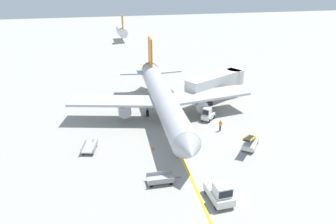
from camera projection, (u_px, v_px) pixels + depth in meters
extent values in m
plane|color=#9E9B93|center=(177.00, 152.00, 41.62)|extent=(300.00, 300.00, 0.00)
cube|color=yellow|center=(172.00, 134.00, 46.24)|extent=(4.77, 79.89, 0.01)
cylinder|color=#B2B5BA|center=(163.00, 99.00, 49.49)|extent=(4.97, 30.14, 3.30)
cone|color=#B2B5BA|center=(189.00, 151.00, 34.78)|extent=(3.36, 2.58, 3.23)
cone|color=#B2B5BA|center=(149.00, 68.00, 64.22)|extent=(3.29, 2.97, 3.14)
cube|color=#B2B5BA|center=(208.00, 95.00, 52.27)|extent=(13.52, 6.34, 0.36)
cylinder|color=gray|center=(200.00, 104.00, 51.47)|extent=(2.08, 3.30, 1.90)
cube|color=#B2B5BA|center=(113.00, 101.00, 49.73)|extent=(13.70, 7.66, 0.36)
cylinder|color=gray|center=(124.00, 109.00, 49.49)|extent=(2.08, 3.30, 1.90)
cube|color=orange|center=(150.00, 52.00, 60.64)|extent=(0.50, 4.01, 5.20)
cube|color=#B2B5BA|center=(167.00, 71.00, 62.19)|extent=(5.37, 2.63, 0.24)
cube|color=#B2B5BA|center=(135.00, 73.00, 61.17)|extent=(5.53, 3.17, 0.24)
cylinder|color=#4C4C51|center=(180.00, 146.00, 39.77)|extent=(0.20, 0.20, 3.12)
cylinder|color=black|center=(179.00, 155.00, 40.26)|extent=(0.38, 0.58, 0.56)
cylinder|color=#4C4C51|center=(175.00, 105.00, 52.40)|extent=(0.20, 0.20, 3.12)
cylinder|color=black|center=(175.00, 111.00, 52.81)|extent=(0.40, 0.98, 0.96)
cylinder|color=#4C4C51|center=(147.00, 107.00, 51.65)|extent=(0.20, 0.20, 3.12)
cylinder|color=black|center=(147.00, 113.00, 52.07)|extent=(0.40, 0.98, 0.96)
cube|color=black|center=(185.00, 139.00, 36.46)|extent=(2.86, 1.16, 0.60)
cube|color=silver|center=(215.00, 82.00, 56.66)|extent=(11.81, 7.95, 2.50)
cylinder|color=silver|center=(235.00, 76.00, 60.17)|extent=(3.20, 3.20, 2.50)
cylinder|color=#59595B|center=(207.00, 98.00, 56.48)|extent=(0.56, 0.56, 2.35)
cube|color=#333338|center=(207.00, 103.00, 56.83)|extent=(1.80, 1.40, 0.50)
cube|color=silver|center=(219.00, 194.00, 32.46)|extent=(2.03, 3.67, 0.80)
cube|color=silver|center=(222.00, 190.00, 31.54)|extent=(1.58, 1.67, 1.10)
cube|color=black|center=(226.00, 194.00, 30.85)|extent=(1.43, 0.13, 0.77)
cylinder|color=black|center=(232.00, 204.00, 31.70)|extent=(0.24, 0.61, 0.60)
cylinder|color=black|center=(216.00, 207.00, 31.29)|extent=(0.24, 0.61, 0.60)
cylinder|color=black|center=(221.00, 189.00, 33.94)|extent=(0.24, 0.61, 0.60)
cylinder|color=black|center=(206.00, 191.00, 33.53)|extent=(0.24, 0.61, 0.60)
cube|color=silver|center=(208.00, 116.00, 50.52)|extent=(2.63, 2.60, 0.70)
cube|color=silver|center=(207.00, 111.00, 49.85)|extent=(1.50, 1.50, 1.10)
cube|color=black|center=(206.00, 113.00, 49.44)|extent=(0.74, 0.76, 0.77)
cylinder|color=black|center=(209.00, 121.00, 49.73)|extent=(0.58, 0.58, 0.60)
cylinder|color=black|center=(202.00, 119.00, 50.27)|extent=(0.58, 0.58, 0.60)
cylinder|color=black|center=(214.00, 117.00, 51.04)|extent=(0.58, 0.58, 0.60)
cylinder|color=black|center=(207.00, 115.00, 51.58)|extent=(0.58, 0.58, 0.60)
cube|color=silver|center=(251.00, 143.00, 42.55)|extent=(3.54, 3.91, 0.60)
cylinder|color=black|center=(253.00, 150.00, 41.30)|extent=(0.55, 0.61, 0.60)
cylinder|color=black|center=(243.00, 148.00, 41.79)|extent=(0.55, 0.61, 0.60)
cylinder|color=black|center=(257.00, 141.00, 43.53)|extent=(0.55, 0.61, 0.60)
cylinder|color=black|center=(248.00, 140.00, 44.02)|extent=(0.55, 0.61, 0.60)
cube|color=black|center=(250.00, 138.00, 41.68)|extent=(3.81, 4.47, 1.76)
cube|color=yellow|center=(254.00, 138.00, 41.46)|extent=(3.19, 3.98, 1.84)
cube|color=yellow|center=(247.00, 137.00, 41.80)|extent=(3.19, 3.98, 1.84)
cube|color=#A5A5A8|center=(90.00, 148.00, 41.68)|extent=(2.12, 3.08, 0.16)
cube|color=#4C4C51|center=(93.00, 141.00, 43.39)|extent=(0.29, 0.89, 0.08)
cylinder|color=#4C4C51|center=(94.00, 139.00, 43.81)|extent=(0.12, 0.12, 0.05)
cube|color=gray|center=(84.00, 146.00, 41.58)|extent=(0.73, 2.73, 0.50)
cube|color=gray|center=(95.00, 146.00, 41.58)|extent=(0.73, 2.73, 0.50)
cylinder|color=black|center=(87.00, 146.00, 42.75)|extent=(0.20, 0.38, 0.36)
cylinder|color=black|center=(96.00, 146.00, 42.75)|extent=(0.20, 0.38, 0.36)
cylinder|color=black|center=(83.00, 154.00, 40.81)|extent=(0.20, 0.38, 0.36)
cylinder|color=black|center=(93.00, 154.00, 40.81)|extent=(0.20, 0.38, 0.36)
cube|color=#A5A5A8|center=(160.00, 179.00, 35.21)|extent=(2.85, 1.59, 0.16)
cube|color=#4C4C51|center=(177.00, 178.00, 35.57)|extent=(0.90, 0.11, 0.08)
cylinder|color=#4C4C51|center=(181.00, 177.00, 35.66)|extent=(0.12, 0.12, 0.05)
cube|color=gray|center=(159.00, 174.00, 35.79)|extent=(2.80, 0.15, 0.50)
cube|color=gray|center=(162.00, 181.00, 34.44)|extent=(2.80, 0.15, 0.50)
cylinder|color=black|center=(169.00, 177.00, 36.05)|extent=(0.36, 0.13, 0.36)
cylinder|color=black|center=(171.00, 183.00, 34.97)|extent=(0.36, 0.13, 0.36)
cylinder|color=black|center=(150.00, 179.00, 35.65)|extent=(0.36, 0.13, 0.36)
cylinder|color=black|center=(151.00, 186.00, 34.57)|extent=(0.36, 0.13, 0.36)
cylinder|color=#26262D|center=(220.00, 128.00, 47.01)|extent=(0.24, 0.24, 0.85)
cube|color=orange|center=(220.00, 124.00, 46.74)|extent=(0.36, 0.22, 0.56)
sphere|color=tan|center=(221.00, 121.00, 46.59)|extent=(0.20, 0.20, 0.20)
sphere|color=yellow|center=(221.00, 121.00, 46.57)|extent=(0.24, 0.24, 0.24)
cone|color=orange|center=(154.00, 148.00, 42.09)|extent=(0.36, 0.36, 0.44)
cone|color=orange|center=(203.00, 101.00, 57.73)|extent=(0.36, 0.36, 0.44)
cylinder|color=silver|center=(122.00, 31.00, 111.04)|extent=(3.00, 10.00, 3.00)
cylinder|color=#3F3F3F|center=(122.00, 38.00, 111.92)|extent=(0.30, 0.30, 1.60)
cube|color=orange|center=(122.00, 22.00, 106.56)|extent=(0.24, 3.20, 4.40)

